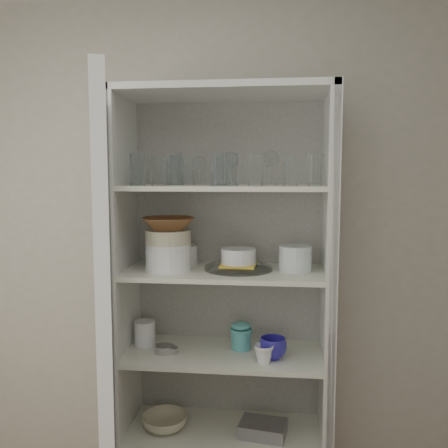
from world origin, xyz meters
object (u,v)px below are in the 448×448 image
Objects in this scene: yellow_trivet at (238,265)px; mug_white at (264,354)px; teal_jar at (241,337)px; white_canister at (145,333)px; plate_stack_back at (179,255)px; plate_stack_front at (168,257)px; mug_blue at (273,348)px; pantry_cabinet at (225,331)px; cream_bowl at (168,237)px; measuring_cups at (164,349)px; cream_dish at (165,422)px; goblet_0 at (172,168)px; tin_box at (263,429)px; white_ramekin at (239,256)px; glass_platter at (238,268)px; terracotta_bowl at (168,224)px; cupboard_door at (108,410)px; grey_bowl_stack at (295,258)px; goblet_1 at (199,169)px; goblet_3 at (271,166)px; goblet_2 at (231,167)px; mug_teal at (241,338)px.

yellow_trivet is 0.43m from mug_white.
teal_jar is 0.96× the size of white_canister.
plate_stack_back is 0.33m from yellow_trivet.
plate_stack_front is at bearing -96.55° from plate_stack_back.
yellow_trivet is 1.29× the size of mug_blue.
pantry_cabinet is 9.91× the size of cream_bowl.
measuring_cups is 0.40× the size of cream_dish.
goblet_0 is 0.98m from mug_blue.
cream_bowl is (-0.00, 0.00, 0.10)m from plate_stack_front.
plate_stack_back is at bearing 162.14° from tin_box.
glass_platter is at bearing 0.00° from white_ramekin.
tin_box is (0.45, 0.01, -0.99)m from terracotta_bowl.
cream_bowl reaches higher than white_canister.
cupboard_door is 13.18× the size of grey_bowl_stack.
cream_bowl is (-0.12, -0.16, -0.32)m from goblet_1.
glass_platter is at bearing -112.47° from teal_jar.
cream_dish is at bearing -177.25° from grey_bowl_stack.
goblet_1 is (-0.13, 0.05, 0.80)m from pantry_cabinet.
mug_white is at bearing -95.69° from goblet_3.
goblet_0 is 0.54m from white_ramekin.
tin_box is (-0.00, 0.09, -0.41)m from mug_white.
white_ramekin is (0.33, 0.05, -0.09)m from cream_bowl.
mug_blue is at bearing -40.83° from tin_box.
plate_stack_back is 0.65m from mug_blue.
goblet_3 is 1.55× the size of teal_jar.
mug_white is (0.13, -0.14, -0.42)m from white_ramekin.
teal_jar is at bearing 172.62° from grey_bowl_stack.
goblet_0 is 1.30× the size of white_canister.
glass_platter is 0.35m from teal_jar.
plate_stack_front reaches higher than yellow_trivet.
goblet_2 is 0.88m from mug_blue.
goblet_0 is 0.57m from yellow_trivet.
white_ramekin is (0.07, -0.06, 0.39)m from pantry_cabinet.
glass_platter is at bearing -60.16° from goblet_2.
mug_blue is at bearing -2.03° from measuring_cups.
terracotta_bowl is 2.08× the size of teal_jar.
terracotta_bowl is 1.99× the size of white_canister.
yellow_trivet is at bearing 9.71° from measuring_cups.
measuring_cups is 0.61m from tin_box.
white_ramekin is (0.42, 0.65, 0.45)m from cupboard_door.
goblet_3 reaches higher than mug_teal.
white_ramekin is 0.91m from cream_dish.
goblet_2 reaches higher than goblet_0.
grey_bowl_stack is at bearing 2.75° from cream_dish.
goblet_0 is 0.49× the size of glass_platter.
tin_box is (0.45, 0.01, -0.93)m from cream_bowl.
teal_jar reaches higher than mug_blue.
mug_teal is 1.23× the size of mug_white.
mug_blue is (0.49, -0.03, -0.51)m from cream_bowl.
goblet_1 reaches higher than mug_white.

